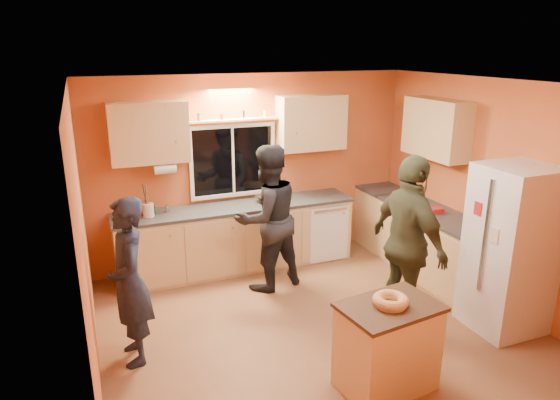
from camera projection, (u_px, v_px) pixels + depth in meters
name	position (u px, v px, depth m)	size (l,w,h in m)	color
ground	(313.00, 323.00, 5.54)	(4.50, 4.50, 0.00)	brown
room_shell	(310.00, 172.00, 5.47)	(4.54, 4.04, 2.61)	#DA6B37
back_counter	(262.00, 233.00, 6.92)	(4.23, 0.62, 0.90)	tan
right_counter	(432.00, 244.00, 6.54)	(0.62, 1.84, 0.90)	tan
refrigerator	(511.00, 249.00, 5.23)	(0.72, 0.70, 1.80)	silver
island	(387.00, 346.00, 4.39)	(0.91, 0.68, 0.82)	tan
bundt_pastry	(391.00, 300.00, 4.26)	(0.31, 0.31, 0.09)	tan
person_left	(129.00, 282.00, 4.68)	(0.60, 0.39, 1.65)	black
person_center	(267.00, 218.00, 6.13)	(0.89, 0.69, 1.83)	black
person_right	(408.00, 245.00, 5.22)	(1.12, 0.47, 1.91)	#353C26
mixing_bowl	(271.00, 199.00, 6.80)	(0.38, 0.38, 0.09)	black
utensil_crock	(148.00, 210.00, 6.21)	(0.14, 0.14, 0.17)	beige
potted_plant	(478.00, 221.00, 5.63)	(0.27, 0.23, 0.30)	gray
red_box	(436.00, 211.00, 6.35)	(0.16, 0.12, 0.07)	#AD1A1B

